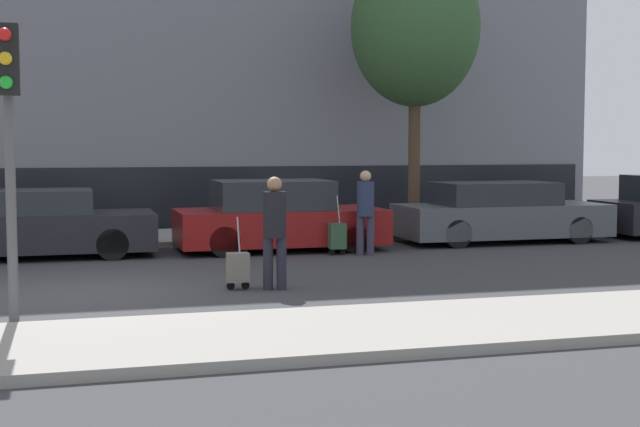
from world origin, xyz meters
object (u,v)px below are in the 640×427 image
object	(u,v)px
trolley_right	(337,236)
parked_car_2	(278,218)
trolley_left	(238,267)
traffic_light	(8,113)
bare_tree_near_crossing	(415,28)
parked_car_1	(34,225)
pedestrian_left	(275,226)
pedestrian_right	(365,207)
parked_car_3	(500,214)

from	to	relation	value
trolley_right	parked_car_2	bearing A→B (deg)	130.95
trolley_left	traffic_light	xyz separation A→B (m)	(-3.06, -2.14, 2.19)
traffic_light	bare_tree_near_crossing	size ratio (longest dim) A/B	0.53
parked_car_1	bare_tree_near_crossing	distance (m)	9.86
parked_car_2	pedestrian_left	distance (m)	4.99
traffic_light	bare_tree_near_crossing	bearing A→B (deg)	46.38
pedestrian_right	parked_car_1	bearing A→B (deg)	-172.39
parked_car_3	trolley_right	size ratio (longest dim) A/B	3.97
parked_car_3	pedestrian_left	xyz separation A→B (m)	(-6.25, -4.97, 0.33)
pedestrian_right	trolley_right	world-z (taller)	pedestrian_right
parked_car_1	parked_car_3	bearing A→B (deg)	0.15
trolley_left	pedestrian_right	world-z (taller)	pedestrian_right
parked_car_2	pedestrian_left	xyz separation A→B (m)	(-1.18, -4.84, 0.29)
parked_car_1	pedestrian_left	size ratio (longest dim) A/B	2.63
trolley_right	pedestrian_right	bearing A→B (deg)	-20.00
trolley_right	traffic_light	world-z (taller)	traffic_light
pedestrian_left	pedestrian_right	xyz separation A→B (m)	(2.63, 3.57, -0.02)
bare_tree_near_crossing	parked_car_3	bearing A→B (deg)	-59.97
pedestrian_left	trolley_left	xyz separation A→B (m)	(-0.53, 0.15, -0.62)
parked_car_1	trolley_left	xyz separation A→B (m)	(3.06, -4.79, -0.29)
parked_car_1	parked_car_2	bearing A→B (deg)	-1.25
parked_car_1	trolley_left	world-z (taller)	parked_car_1
pedestrian_left	bare_tree_near_crossing	size ratio (longest dim) A/B	0.25
pedestrian_left	traffic_light	world-z (taller)	traffic_light
pedestrian_right	traffic_light	distance (m)	8.49
bare_tree_near_crossing	parked_car_1	bearing A→B (deg)	-166.20
pedestrian_right	trolley_right	bearing A→B (deg)	-179.94
pedestrian_left	pedestrian_right	world-z (taller)	pedestrian_left
parked_car_2	parked_car_3	size ratio (longest dim) A/B	0.91
traffic_light	parked_car_3	bearing A→B (deg)	35.27
traffic_light	pedestrian_left	bearing A→B (deg)	29.03
pedestrian_left	trolley_left	bearing A→B (deg)	-179.93
pedestrian_left	traffic_light	xyz separation A→B (m)	(-3.58, -1.99, 1.56)
parked_car_2	parked_car_3	bearing A→B (deg)	1.46
parked_car_1	parked_car_2	xyz separation A→B (m)	(4.76, -0.10, 0.05)
parked_car_1	trolley_left	size ratio (longest dim) A/B	4.07
parked_car_2	trolley_left	xyz separation A→B (m)	(-1.71, -4.69, -0.33)
parked_car_1	traffic_light	size ratio (longest dim) A/B	1.26
parked_car_2	bare_tree_near_crossing	xyz separation A→B (m)	(3.86, 2.22, 4.23)
trolley_left	pedestrian_right	xyz separation A→B (m)	(3.16, 3.42, 0.60)
trolley_left	traffic_light	size ratio (longest dim) A/B	0.31
parked_car_2	bare_tree_near_crossing	bearing A→B (deg)	29.92
pedestrian_left	trolley_left	size ratio (longest dim) A/B	1.55
parked_car_3	pedestrian_right	world-z (taller)	pedestrian_right
parked_car_1	pedestrian_right	bearing A→B (deg)	-12.45
traffic_light	bare_tree_near_crossing	distance (m)	12.73
parked_car_1	trolley_left	distance (m)	5.69
bare_tree_near_crossing	pedestrian_right	bearing A→B (deg)	-124.60
parked_car_2	trolley_right	bearing A→B (deg)	-49.05
parked_car_3	traffic_light	xyz separation A→B (m)	(-9.84, -6.96, 1.89)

